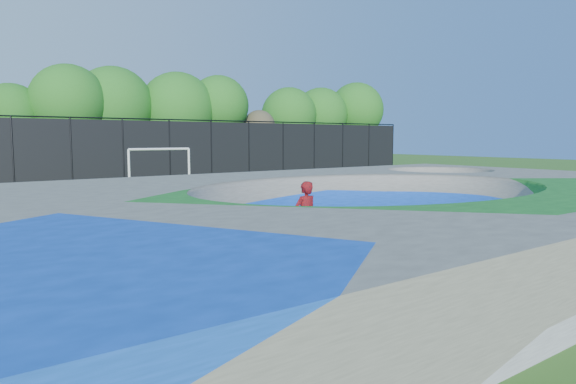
% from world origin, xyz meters
% --- Properties ---
extents(ground, '(120.00, 120.00, 0.00)m').
position_xyz_m(ground, '(0.00, 0.00, 0.00)').
color(ground, '#2D5A19').
rests_on(ground, ground).
extents(skate_deck, '(22.00, 14.00, 1.50)m').
position_xyz_m(skate_deck, '(0.00, 0.00, 0.75)').
color(skate_deck, gray).
rests_on(skate_deck, ground).
extents(skater, '(0.66, 0.44, 1.77)m').
position_xyz_m(skater, '(-2.79, -0.36, 0.88)').
color(skater, red).
rests_on(skater, ground).
extents(skateboard, '(0.79, 0.27, 0.05)m').
position_xyz_m(skateboard, '(-2.79, -0.36, 0.03)').
color(skateboard, black).
rests_on(skateboard, ground).
extents(soccer_goal, '(3.48, 0.12, 2.30)m').
position_xyz_m(soccer_goal, '(0.22, 15.91, 1.60)').
color(soccer_goal, white).
rests_on(soccer_goal, ground).
extents(fence, '(48.09, 0.09, 4.04)m').
position_xyz_m(fence, '(0.00, 21.00, 2.10)').
color(fence, black).
rests_on(fence, ground).
extents(treeline, '(54.02, 7.07, 8.66)m').
position_xyz_m(treeline, '(-1.14, 26.01, 5.09)').
color(treeline, '#472E23').
rests_on(treeline, ground).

